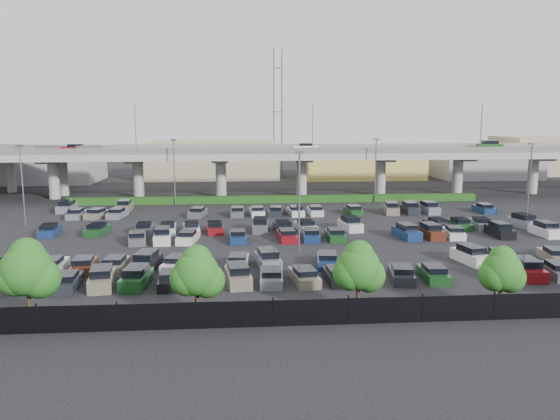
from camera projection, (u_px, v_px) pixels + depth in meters
name	position (u px, v px, depth m)	size (l,w,h in m)	color
ground	(291.00, 235.00, 63.71)	(280.00, 280.00, 0.00)	black
overpass	(272.00, 156.00, 94.00)	(150.00, 13.00, 15.80)	gray
hedge	(276.00, 199.00, 88.18)	(66.00, 1.60, 1.10)	#174213
fence	(332.00, 312.00, 36.03)	(70.00, 0.10, 2.00)	black
tree_row	(340.00, 267.00, 37.10)	(65.07, 3.66, 5.94)	#332316
parked_cars	(286.00, 237.00, 59.83)	(63.11, 41.58, 1.67)	navy
light_poles	(255.00, 181.00, 64.31)	(66.90, 48.38, 10.30)	#535358
distant_buildings	(318.00, 161.00, 124.79)	(138.00, 24.00, 9.00)	gray
comm_tower	(278.00, 109.00, 134.13)	(2.40, 2.40, 30.00)	#535358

